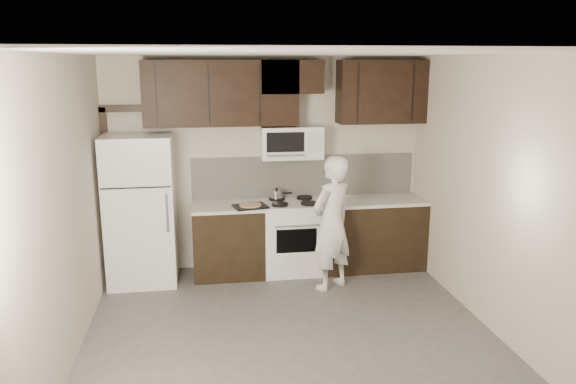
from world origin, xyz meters
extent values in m
plane|color=#4F4C4A|center=(0.00, 0.00, 0.00)|extent=(4.50, 4.50, 0.00)
plane|color=beige|center=(0.00, 2.25, 1.35)|extent=(4.00, 0.00, 4.00)
plane|color=white|center=(0.00, 0.00, 2.70)|extent=(4.50, 4.50, 0.00)
cube|color=black|center=(-0.52, 1.94, 0.43)|extent=(0.87, 0.62, 0.87)
cube|color=black|center=(1.34, 1.94, 0.43)|extent=(1.32, 0.62, 0.87)
cube|color=beige|center=(-0.52, 1.94, 0.89)|extent=(0.87, 0.64, 0.04)
cube|color=beige|center=(1.34, 1.94, 0.89)|extent=(1.32, 0.64, 0.04)
cube|color=white|center=(0.30, 1.94, 0.45)|extent=(0.76, 0.62, 0.89)
cube|color=white|center=(0.30, 1.94, 0.90)|extent=(0.76, 0.62, 0.02)
cube|color=black|center=(0.30, 1.63, 0.50)|extent=(0.50, 0.01, 0.30)
cylinder|color=silver|center=(0.30, 1.60, 0.70)|extent=(0.55, 0.02, 0.02)
cylinder|color=black|center=(0.12, 1.79, 0.93)|extent=(0.20, 0.20, 0.03)
cylinder|color=black|center=(0.48, 1.79, 0.93)|extent=(0.20, 0.20, 0.03)
cylinder|color=black|center=(0.12, 2.09, 0.93)|extent=(0.20, 0.20, 0.03)
cylinder|color=black|center=(0.48, 2.09, 0.93)|extent=(0.20, 0.20, 0.03)
cube|color=beige|center=(0.50, 2.24, 1.18)|extent=(2.90, 0.02, 0.54)
cube|color=black|center=(-0.55, 2.08, 2.26)|extent=(1.85, 0.35, 0.78)
cube|color=black|center=(1.45, 2.08, 2.26)|extent=(1.10, 0.35, 0.78)
cube|color=black|center=(0.30, 2.08, 2.45)|extent=(0.76, 0.35, 0.40)
cube|color=white|center=(0.30, 2.06, 1.65)|extent=(0.76, 0.38, 0.40)
cube|color=black|center=(0.20, 1.86, 1.68)|extent=(0.46, 0.01, 0.24)
cube|color=silver|center=(0.56, 1.86, 1.68)|extent=(0.18, 0.01, 0.24)
cylinder|color=silver|center=(0.20, 1.84, 1.52)|extent=(0.46, 0.02, 0.02)
cube|color=white|center=(-1.55, 1.89, 0.90)|extent=(0.80, 0.72, 1.80)
cube|color=black|center=(-1.55, 1.53, 1.25)|extent=(0.77, 0.01, 0.02)
cylinder|color=silver|center=(-1.22, 1.50, 0.95)|extent=(0.03, 0.03, 0.45)
cube|color=black|center=(-1.96, 2.21, 1.05)|extent=(0.08, 0.08, 2.10)
cube|color=black|center=(-1.75, 2.21, 2.08)|extent=(0.50, 0.08, 0.08)
cylinder|color=silver|center=(0.12, 2.09, 0.97)|extent=(0.16, 0.16, 0.13)
sphere|color=black|center=(0.12, 2.09, 1.05)|extent=(0.03, 0.03, 0.03)
cylinder|color=black|center=(0.25, 2.10, 0.99)|extent=(0.16, 0.03, 0.02)
cube|color=black|center=(-0.25, 1.77, 0.92)|extent=(0.44, 0.37, 0.02)
cylinder|color=#CCB089|center=(-0.25, 1.77, 0.94)|extent=(0.31, 0.31, 0.02)
imported|color=silver|center=(0.66, 1.33, 0.79)|extent=(0.69, 0.64, 1.59)
camera|label=1|loc=(-0.81, -4.79, 2.63)|focal=35.00mm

